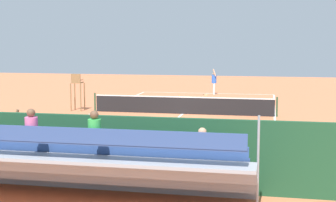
% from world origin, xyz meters
% --- Properties ---
extents(ground_plane, '(60.00, 60.00, 0.00)m').
position_xyz_m(ground_plane, '(0.00, 0.00, 0.00)').
color(ground_plane, '#CC7047').
extents(court_line_markings, '(10.10, 22.20, 0.01)m').
position_xyz_m(court_line_markings, '(0.00, -0.04, 0.00)').
color(court_line_markings, white).
rests_on(court_line_markings, ground).
extents(tennis_net, '(10.30, 0.10, 1.07)m').
position_xyz_m(tennis_net, '(0.00, 0.00, 0.50)').
color(tennis_net, black).
rests_on(tennis_net, ground).
extents(backdrop_wall, '(18.00, 0.16, 2.00)m').
position_xyz_m(backdrop_wall, '(0.00, 14.00, 1.00)').
color(backdrop_wall, '#1E4C2D').
rests_on(backdrop_wall, ground).
extents(bleacher_stand, '(9.06, 2.40, 2.48)m').
position_xyz_m(bleacher_stand, '(0.03, 15.33, 0.95)').
color(bleacher_stand, '#9EA0A5').
rests_on(bleacher_stand, ground).
extents(umpire_chair, '(0.67, 0.67, 2.14)m').
position_xyz_m(umpire_chair, '(6.20, -0.09, 1.31)').
color(umpire_chair, olive).
rests_on(umpire_chair, ground).
extents(courtside_bench, '(1.80, 0.40, 0.93)m').
position_xyz_m(courtside_bench, '(-2.01, 13.27, 0.56)').
color(courtside_bench, '#234C2D').
rests_on(courtside_bench, ground).
extents(equipment_bag, '(0.90, 0.36, 0.36)m').
position_xyz_m(equipment_bag, '(-0.45, 13.40, 0.18)').
color(equipment_bag, '#B22D2D').
rests_on(equipment_bag, ground).
extents(tennis_player, '(0.42, 0.55, 1.93)m').
position_xyz_m(tennis_player, '(-0.57, -10.41, 1.02)').
color(tennis_player, white).
rests_on(tennis_player, ground).
extents(tennis_racket, '(0.48, 0.54, 0.03)m').
position_xyz_m(tennis_racket, '(-0.03, -9.70, 0.01)').
color(tennis_racket, black).
rests_on(tennis_racket, ground).
extents(tennis_ball_near, '(0.07, 0.07, 0.07)m').
position_xyz_m(tennis_ball_near, '(1.71, -8.49, 0.03)').
color(tennis_ball_near, '#CCDB33').
rests_on(tennis_ball_near, ground).
extents(line_judge, '(0.37, 0.54, 1.93)m').
position_xyz_m(line_judge, '(3.06, 13.03, 1.02)').
color(line_judge, '#232328').
rests_on(line_judge, ground).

